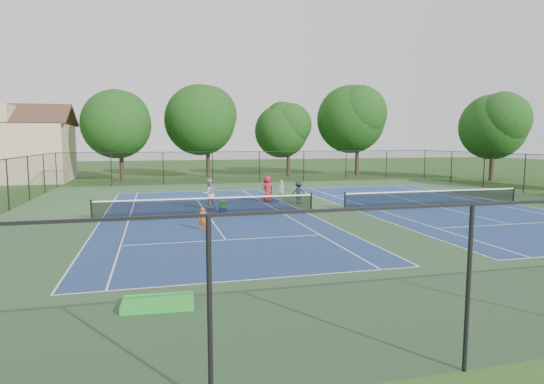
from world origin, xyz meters
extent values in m
plane|color=#234716|center=(0.00, 0.00, 0.00)|extent=(140.00, 140.00, 0.00)
cube|color=#2D502D|center=(0.00, 0.00, 0.00)|extent=(36.00, 36.00, 0.01)
cube|color=navy|center=(-7.00, 0.00, 0.01)|extent=(10.97, 23.77, 0.00)
cube|color=white|center=(-7.00, 11.88, 0.01)|extent=(10.97, 0.06, 0.00)
cube|color=white|center=(-7.00, -11.88, 0.01)|extent=(10.97, 0.06, 0.00)
cube|color=white|center=(-12.48, 0.00, 0.01)|extent=(0.06, 23.77, 0.00)
cube|color=white|center=(-1.51, 0.00, 0.01)|extent=(0.06, 23.77, 0.00)
cube|color=white|center=(-11.12, 0.00, 0.01)|extent=(0.06, 23.77, 0.00)
cube|color=white|center=(-2.88, 0.00, 0.01)|extent=(0.06, 23.77, 0.00)
cube|color=white|center=(-7.00, 6.40, 0.01)|extent=(8.23, 0.06, 0.00)
cube|color=white|center=(-7.00, -6.40, 0.01)|extent=(8.23, 0.06, 0.00)
cube|color=white|center=(-7.00, 0.00, 0.01)|extent=(0.06, 12.80, 0.00)
cylinder|color=black|center=(-12.95, 0.00, 0.54)|extent=(0.10, 0.10, 1.07)
cylinder|color=black|center=(-1.05, 0.00, 0.54)|extent=(0.10, 0.10, 1.07)
cube|color=black|center=(-7.00, 0.00, 0.47)|extent=(11.90, 0.01, 0.90)
cube|color=white|center=(-7.00, 0.00, 0.95)|extent=(11.90, 0.04, 0.07)
cube|color=navy|center=(7.00, 0.00, 0.01)|extent=(10.97, 23.77, 0.00)
cube|color=white|center=(7.00, 11.88, 0.01)|extent=(10.97, 0.06, 0.00)
cube|color=white|center=(1.51, 0.00, 0.01)|extent=(0.06, 23.77, 0.00)
cube|color=white|center=(12.48, 0.00, 0.01)|extent=(0.06, 23.77, 0.00)
cube|color=white|center=(2.88, 0.00, 0.01)|extent=(0.06, 23.77, 0.00)
cube|color=white|center=(11.12, 0.00, 0.01)|extent=(0.06, 23.77, 0.00)
cube|color=white|center=(7.00, 6.40, 0.01)|extent=(8.23, 0.06, 0.00)
cube|color=white|center=(7.00, -6.40, 0.01)|extent=(8.23, 0.06, 0.00)
cube|color=white|center=(7.00, 0.00, 0.01)|extent=(0.06, 12.80, 0.00)
cylinder|color=black|center=(1.05, 0.00, 0.54)|extent=(0.10, 0.10, 1.07)
cylinder|color=black|center=(12.95, 0.00, 0.54)|extent=(0.10, 0.10, 1.07)
cube|color=black|center=(7.00, 0.00, 0.47)|extent=(11.90, 0.01, 0.90)
cube|color=white|center=(7.00, 0.00, 0.95)|extent=(11.90, 0.04, 0.07)
cylinder|color=black|center=(-18.00, 18.00, 1.50)|extent=(0.08, 0.08, 3.00)
cylinder|color=black|center=(-13.50, 18.00, 1.50)|extent=(0.08, 0.08, 3.00)
cylinder|color=black|center=(-9.00, 18.00, 1.50)|extent=(0.08, 0.08, 3.00)
cylinder|color=black|center=(-9.00, -18.00, 1.50)|extent=(0.08, 0.08, 3.00)
cylinder|color=black|center=(-4.50, 18.00, 1.50)|extent=(0.08, 0.08, 3.00)
cylinder|color=black|center=(-4.50, -18.00, 1.50)|extent=(0.08, 0.08, 3.00)
cylinder|color=black|center=(0.00, 18.00, 1.50)|extent=(0.08, 0.08, 3.00)
cylinder|color=black|center=(4.50, 18.00, 1.50)|extent=(0.08, 0.08, 3.00)
cylinder|color=black|center=(9.00, 18.00, 1.50)|extent=(0.08, 0.08, 3.00)
cylinder|color=black|center=(13.50, 18.00, 1.50)|extent=(0.08, 0.08, 3.00)
cylinder|color=black|center=(18.00, 18.00, 1.50)|extent=(0.08, 0.08, 3.00)
cylinder|color=black|center=(18.00, 4.50, 1.50)|extent=(0.08, 0.08, 3.00)
cylinder|color=black|center=(-18.00, 4.50, 1.50)|extent=(0.08, 0.08, 3.00)
cylinder|color=black|center=(18.00, 9.00, 1.50)|extent=(0.08, 0.08, 3.00)
cylinder|color=black|center=(-18.00, 9.00, 1.50)|extent=(0.08, 0.08, 3.00)
cylinder|color=black|center=(18.00, 13.50, 1.50)|extent=(0.08, 0.08, 3.00)
cylinder|color=black|center=(-18.00, 13.50, 1.50)|extent=(0.08, 0.08, 3.00)
cube|color=black|center=(0.00, 18.00, 1.50)|extent=(36.00, 0.01, 3.00)
cube|color=black|center=(0.00, 18.00, 3.00)|extent=(36.00, 0.05, 0.05)
cylinder|color=#2D2116|center=(-13.00, 24.00, 1.89)|extent=(0.44, 0.44, 3.78)
sphere|color=#13380F|center=(-13.00, 24.00, 5.65)|extent=(6.80, 6.80, 6.80)
sphere|color=#13380F|center=(-13.00, 24.00, 6.31)|extent=(5.58, 5.58, 5.58)
sphere|color=#13380F|center=(-13.00, 24.00, 6.98)|extent=(4.35, 4.35, 4.35)
cylinder|color=#2D2116|center=(-4.00, 26.00, 2.07)|extent=(0.44, 0.44, 4.14)
sphere|color=#13380F|center=(-4.00, 26.00, 6.23)|extent=(7.60, 7.60, 7.60)
sphere|color=#13380F|center=(-4.00, 26.00, 6.85)|extent=(6.23, 6.23, 6.23)
sphere|color=#13380F|center=(-4.00, 26.00, 7.48)|extent=(4.86, 4.86, 4.86)
cylinder|color=#2D2116|center=(5.00, 25.00, 1.71)|extent=(0.44, 0.44, 3.42)
sphere|color=#13380F|center=(5.00, 25.00, 5.07)|extent=(6.00, 6.00, 6.00)
sphere|color=#13380F|center=(5.00, 25.00, 5.77)|extent=(4.92, 4.92, 4.92)
sphere|color=#13380F|center=(5.00, 25.00, 6.48)|extent=(3.84, 3.84, 3.84)
cylinder|color=#2D2116|center=(13.00, 24.00, 2.16)|extent=(0.44, 0.44, 4.32)
sphere|color=#13380F|center=(13.00, 24.00, 6.46)|extent=(7.80, 7.80, 7.80)
sphere|color=#13380F|center=(13.00, 24.00, 7.08)|extent=(6.40, 6.40, 6.40)
sphere|color=#13380F|center=(13.00, 24.00, 7.69)|extent=(4.99, 4.99, 4.99)
cylinder|color=#2D2116|center=(23.00, 14.00, 1.80)|extent=(0.44, 0.44, 3.60)
sphere|color=#13380F|center=(23.00, 14.00, 5.41)|extent=(6.60, 6.60, 6.60)
sphere|color=#13380F|center=(23.00, 14.00, 6.09)|extent=(5.41, 5.41, 5.41)
sphere|color=#13380F|center=(23.00, 14.00, 6.76)|extent=(4.22, 4.22, 4.22)
cube|color=tan|center=(-23.00, 25.00, 2.80)|extent=(10.00, 8.00, 5.60)
cube|color=tan|center=(-23.00, 25.00, 6.48)|extent=(1.20, 8.00, 1.76)
cube|color=#422B1E|center=(-23.00, 23.00, 6.58)|extent=(10.80, 4.10, 2.15)
cube|color=#422B1E|center=(-23.00, 27.00, 6.58)|extent=(10.80, 4.10, 2.15)
imported|color=#E9580F|center=(-7.69, -3.99, 0.52)|extent=(0.41, 0.31, 1.04)
imported|color=#949496|center=(-6.68, 2.10, 0.92)|extent=(1.08, 0.96, 1.84)
imported|color=silver|center=(-1.76, 3.76, 0.75)|extent=(0.90, 0.87, 1.51)
imported|color=#162132|center=(-0.83, 3.04, 0.74)|extent=(1.09, 0.90, 1.48)
imported|color=maroon|center=(-2.57, 4.40, 0.87)|extent=(1.00, 0.83, 1.74)
cube|color=#163598|center=(-6.05, 0.83, 0.14)|extent=(0.41, 0.35, 0.27)
cube|color=green|center=(-6.05, 0.83, 0.46)|extent=(0.37, 0.32, 0.38)
cube|color=green|center=(-9.75, -13.41, 0.10)|extent=(1.78, 1.05, 0.19)
camera|label=1|loc=(-9.73, -24.57, 4.09)|focal=30.00mm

